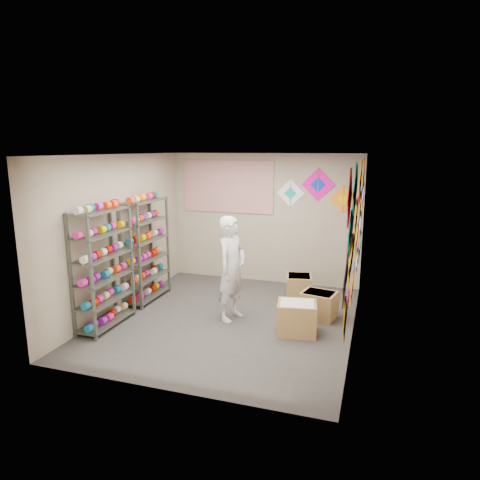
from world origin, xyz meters
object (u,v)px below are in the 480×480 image
(carton_c, at_px, (299,287))
(shelf_rack_front, at_px, (103,269))
(carton_b, at_px, (319,305))
(shopkeeper, at_px, (232,269))
(shelf_rack_back, at_px, (146,250))
(carton_a, at_px, (297,318))

(carton_c, bearing_deg, shelf_rack_front, -151.95)
(carton_c, bearing_deg, carton_b, -71.60)
(shelf_rack_front, bearing_deg, shopkeeper, 26.41)
(shelf_rack_back, xyz_separation_m, carton_a, (2.96, -0.64, -0.70))
(shelf_rack_back, height_order, carton_b, shelf_rack_back)
(shelf_rack_front, xyz_separation_m, carton_a, (2.96, 0.66, -0.70))
(shelf_rack_front, height_order, carton_b, shelf_rack_front)
(shopkeeper, xyz_separation_m, carton_b, (1.38, 0.47, -0.64))
(shelf_rack_front, relative_size, shopkeeper, 1.09)
(shopkeeper, bearing_deg, carton_c, -19.02)
(shelf_rack_back, bearing_deg, shelf_rack_front, -90.00)
(shelf_rack_front, bearing_deg, carton_c, 39.44)
(carton_a, xyz_separation_m, carton_b, (0.24, 0.71, -0.02))
(shelf_rack_front, relative_size, carton_c, 3.69)
(shopkeeper, bearing_deg, carton_a, -87.22)
(shelf_rack_front, height_order, shelf_rack_back, same)
(shelf_rack_front, distance_m, shelf_rack_back, 1.30)
(shelf_rack_front, relative_size, shelf_rack_back, 1.00)
(shelf_rack_front, height_order, carton_a, shelf_rack_front)
(shelf_rack_front, xyz_separation_m, carton_c, (2.71, 2.23, -0.73))
(shopkeeper, xyz_separation_m, carton_c, (0.89, 1.32, -0.64))
(shopkeeper, bearing_deg, carton_b, -56.34)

